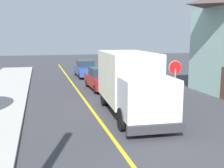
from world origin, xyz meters
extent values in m
cube|color=gold|center=(0.00, 10.00, 0.00)|extent=(0.16, 56.00, 0.01)
cube|color=#F2EDCC|center=(1.88, 10.97, 1.90)|extent=(2.67, 5.12, 2.60)
cube|color=silver|center=(1.69, 7.48, 1.45)|extent=(2.39, 2.12, 1.70)
cube|color=#1E2D3D|center=(1.64, 6.58, 1.82)|extent=(2.04, 0.19, 0.75)
cube|color=#2D2D33|center=(1.63, 6.40, 0.42)|extent=(2.41, 0.33, 0.36)
cylinder|color=black|center=(2.75, 7.62, 0.50)|extent=(0.35, 1.01, 1.00)
cylinder|color=black|center=(0.65, 7.73, 0.50)|extent=(0.35, 1.01, 1.00)
cylinder|color=black|center=(3.00, 12.16, 0.50)|extent=(0.35, 1.01, 1.00)
cylinder|color=black|center=(0.90, 12.28, 0.50)|extent=(0.35, 1.01, 1.00)
cube|color=maroon|center=(1.83, 17.27, 0.65)|extent=(1.97, 4.47, 0.76)
cube|color=#1E2D3D|center=(1.83, 17.42, 1.35)|extent=(1.65, 1.86, 0.64)
cylinder|color=black|center=(2.68, 15.89, 0.32)|extent=(0.24, 0.65, 0.64)
cylinder|color=black|center=(1.10, 15.83, 0.32)|extent=(0.24, 0.65, 0.64)
cylinder|color=black|center=(2.57, 18.70, 0.32)|extent=(0.24, 0.65, 0.64)
cylinder|color=black|center=(0.99, 18.64, 0.32)|extent=(0.24, 0.65, 0.64)
cube|color=#2D4793|center=(1.78, 24.35, 0.65)|extent=(1.85, 4.42, 0.76)
cube|color=#1E2D3D|center=(1.78, 24.50, 1.35)|extent=(1.60, 1.82, 0.64)
cylinder|color=black|center=(2.58, 22.95, 0.32)|extent=(0.23, 0.64, 0.64)
cylinder|color=black|center=(1.00, 22.93, 0.32)|extent=(0.23, 0.64, 0.64)
cylinder|color=black|center=(2.55, 25.76, 0.32)|extent=(0.23, 0.64, 0.64)
cylinder|color=black|center=(0.97, 25.75, 0.32)|extent=(0.23, 0.64, 0.64)
cylinder|color=gray|center=(4.91, 11.25, 1.10)|extent=(0.08, 0.08, 2.20)
cylinder|color=red|center=(4.91, 11.28, 2.25)|extent=(0.76, 0.03, 0.76)
cylinder|color=white|center=(4.91, 11.30, 2.25)|extent=(0.80, 0.02, 0.80)
camera|label=1|loc=(-2.71, -3.31, 4.01)|focal=44.58mm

